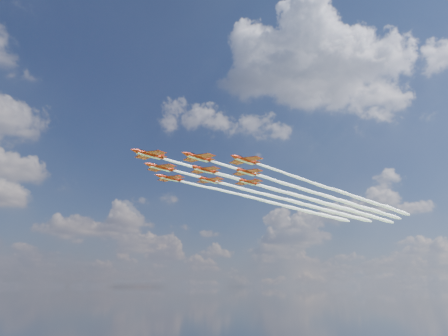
% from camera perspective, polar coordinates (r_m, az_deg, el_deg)
% --- Properties ---
extents(jet_lead, '(124.38, 26.87, 2.59)m').
position_cam_1_polar(jet_lead, '(152.79, 7.92, -3.14)').
color(jet_lead, '#AA1F09').
extents(jet_row2_port, '(124.38, 26.87, 2.59)m').
position_cam_1_polar(jet_row2_port, '(157.26, 12.14, -3.29)').
color(jet_row2_port, '#AA1F09').
extents(jet_row2_starb, '(124.38, 26.87, 2.59)m').
position_cam_1_polar(jet_row2_starb, '(164.77, 7.72, -4.03)').
color(jet_row2_starb, '#AA1F09').
extents(jet_row3_port, '(124.38, 26.87, 2.59)m').
position_cam_1_polar(jet_row3_port, '(162.52, 16.10, -3.41)').
color(jet_row3_port, '#AA1F09').
extents(jet_row3_centre, '(124.38, 26.87, 2.59)m').
position_cam_1_polar(jet_row3_centre, '(169.17, 11.65, -4.15)').
color(jet_row3_centre, '#AA1F09').
extents(jet_row3_starb, '(124.38, 26.87, 2.59)m').
position_cam_1_polar(jet_row3_starb, '(176.79, 7.54, -4.80)').
color(jet_row3_starb, '#AA1F09').
extents(jet_row4_port, '(124.38, 26.87, 2.59)m').
position_cam_1_polar(jet_row4_port, '(174.33, 15.36, -4.24)').
color(jet_row4_port, '#AA1F09').
extents(jet_row4_starb, '(124.38, 26.87, 2.59)m').
position_cam_1_polar(jet_row4_starb, '(181.13, 11.22, -4.89)').
color(jet_row4_starb, '#AA1F09').
extents(jet_tail, '(124.38, 26.87, 2.59)m').
position_cam_1_polar(jet_tail, '(186.18, 14.71, -4.96)').
color(jet_tail, '#AA1F09').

